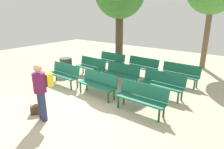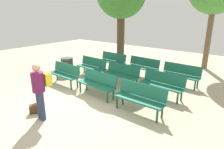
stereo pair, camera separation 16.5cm
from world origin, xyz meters
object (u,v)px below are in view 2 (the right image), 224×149
bench_r2_c1 (143,66)px  bench_r2_c2 (181,73)px  bench_r0_c0 (65,73)px  bench_r2_c0 (112,60)px  bench_r1_c2 (162,83)px  bench_r1_c0 (92,66)px  trash_bin (67,66)px  bench_r0_c1 (97,82)px  visitor_with_backpack (40,88)px  bench_r1_c1 (122,73)px  bench_r0_c2 (140,97)px  handbag (35,109)px

bench_r2_c1 → bench_r2_c2: (1.84, -0.10, 0.00)m
bench_r0_c0 → bench_r2_c0: bearing=88.7°
bench_r0_c0 → bench_r1_c2: size_ratio=1.00×
bench_r1_c0 → trash_bin: bench_r1_c0 is taller
bench_r0_c0 → bench_r0_c1: bearing=1.7°
bench_r2_c1 → visitor_with_backpack: visitor_with_backpack is taller
bench_r2_c1 → visitor_with_backpack: bearing=-89.8°
bench_r0_c1 → bench_r0_c0: bearing=-177.4°
bench_r0_c1 → bench_r1_c1: (0.04, 1.47, 0.00)m
bench_r0_c2 → bench_r1_c0: bearing=155.7°
handbag → trash_bin: size_ratio=0.45×
bench_r0_c2 → bench_r2_c0: (-3.55, 3.19, 0.00)m
bench_r1_c1 → visitor_with_backpack: visitor_with_backpack is taller
bench_r1_c2 → trash_bin: 4.88m
bench_r1_c0 → bench_r1_c2: 3.65m
bench_r0_c1 → bench_r1_c1: size_ratio=1.01×
bench_r0_c2 → trash_bin: bearing=166.9°
bench_r2_c0 → bench_r0_c2: bearing=-38.9°
visitor_with_backpack → bench_r1_c1: bearing=-83.7°
bench_r0_c0 → trash_bin: (-1.10, 1.04, -0.10)m
bench_r0_c0 → bench_r1_c1: (1.92, 1.45, 0.00)m
bench_r2_c2 → trash_bin: size_ratio=2.02×
visitor_with_backpack → bench_r2_c1: bearing=-84.2°
visitor_with_backpack → bench_r2_c0: bearing=-64.4°
trash_bin → bench_r2_c0: bearing=57.1°
bench_r0_c1 → trash_bin: bench_r0_c1 is taller
bench_r1_c0 → handbag: bench_r1_c0 is taller
bench_r2_c1 → visitor_with_backpack: 5.26m
bench_r0_c1 → visitor_with_backpack: visitor_with_backpack is taller
visitor_with_backpack → trash_bin: size_ratio=2.06×
bench_r1_c1 → handbag: (-0.65, -3.62, -0.37)m
bench_r2_c1 → handbag: bearing=-94.9°
handbag → trash_bin: bearing=126.4°
bench_r0_c1 → handbag: size_ratio=4.45×
handbag → bench_r0_c0: bearing=120.3°
bench_r2_c0 → bench_r0_c1: bearing=-58.0°
bench_r0_c0 → handbag: size_ratio=4.43×
bench_r1_c2 → bench_r2_c1: bearing=139.6°
bench_r2_c0 → bench_r2_c2: same height
bench_r0_c1 → bench_r2_c2: 3.56m
bench_r1_c0 → trash_bin: bearing=-154.3°
bench_r0_c0 → bench_r0_c1: (1.88, -0.02, 0.00)m
bench_r0_c2 → bench_r1_c0: 3.99m
visitor_with_backpack → trash_bin: 4.35m
bench_r1_c1 → bench_r1_c2: bearing=-1.7°
bench_r0_c0 → bench_r2_c1: bearing=58.2°
bench_r2_c1 → bench_r2_c0: bearing=-176.6°
bench_r0_c1 → handbag: 2.27m
bench_r0_c0 → bench_r2_c1: same height
bench_r1_c2 → visitor_with_backpack: 4.14m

